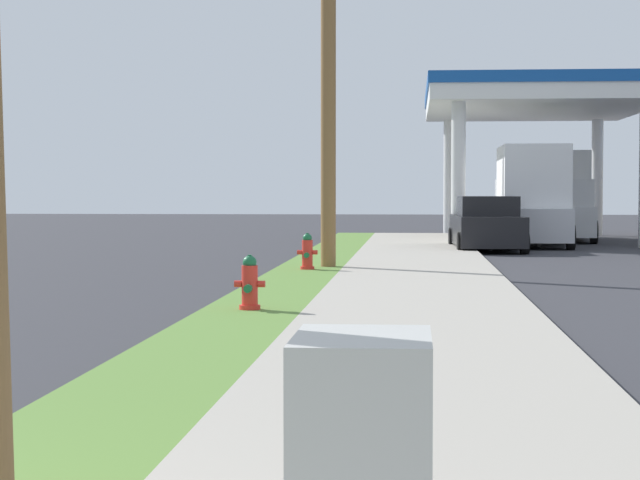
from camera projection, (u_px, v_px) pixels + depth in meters
name	position (u px, v px, depth m)	size (l,w,h in m)	color
fire_hydrant_second	(250.00, 286.00, 15.70)	(0.42, 0.38, 0.74)	red
fire_hydrant_third	(307.00, 253.00, 23.73)	(0.42, 0.37, 0.74)	red
utility_pole_midground	(328.00, 54.00, 24.43)	(0.88, 1.23, 8.85)	olive
car_black_by_near_pump	(487.00, 226.00, 33.21)	(2.10, 4.57, 1.57)	black
truck_white_at_forecourt	(559.00, 198.00, 40.51)	(2.50, 6.51, 3.11)	white
truck_silver_on_apron	(530.00, 198.00, 36.35)	(2.18, 6.42, 3.11)	#BCBCC1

